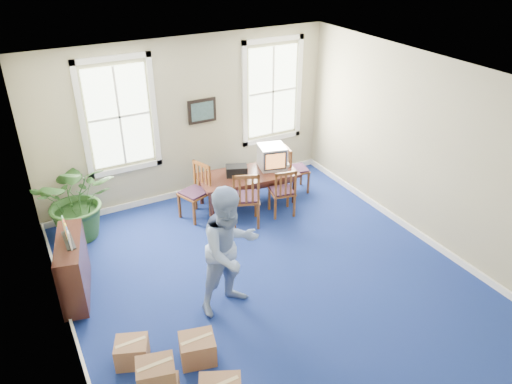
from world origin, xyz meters
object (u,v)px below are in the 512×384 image
crt_tv (272,157)px  cardboard_boxes (170,373)px  potted_plant (78,199)px  conference_table (248,189)px  credenza (74,272)px  chair_near_left (245,197)px  man (230,250)px

crt_tv → cardboard_boxes: 5.13m
crt_tv → potted_plant: (-3.72, 0.31, -0.13)m
conference_table → credenza: bearing=-154.1°
crt_tv → conference_table: bearing=-161.9°
conference_table → chair_near_left: bearing=-115.6°
man → potted_plant: (-1.55, 2.91, -0.22)m
potted_plant → cardboard_boxes: potted_plant is taller
conference_table → cardboard_boxes: cardboard_boxes is taller
conference_table → crt_tv: size_ratio=3.50×
man → potted_plant: 3.31m
crt_tv → credenza: 4.38m
conference_table → man: bearing=-116.6°
man → cardboard_boxes: man is taller
conference_table → potted_plant: bearing=179.0°
conference_table → crt_tv: 0.80m
crt_tv → credenza: bearing=-147.9°
conference_table → chair_near_left: size_ratio=1.71×
potted_plant → cardboard_boxes: (0.21, -4.02, -0.40)m
conference_table → credenza: 3.82m
conference_table → man: size_ratio=0.99×
chair_near_left → credenza: (-3.18, -0.68, -0.09)m
man → cardboard_boxes: bearing=-151.2°
conference_table → chair_near_left: 0.80m
chair_near_left → man: man is taller
credenza → cardboard_boxes: credenza is taller
cardboard_boxes → conference_table: bearing=51.3°
conference_table → credenza: (-3.57, -1.34, 0.15)m
man → credenza: bearing=137.3°
man → cardboard_boxes: 1.84m
man → potted_plant: man is taller
crt_tv → man: size_ratio=0.28×
credenza → cardboard_boxes: (0.63, -2.33, -0.12)m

